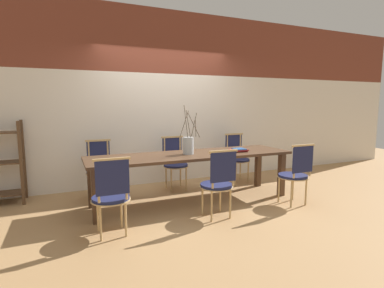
% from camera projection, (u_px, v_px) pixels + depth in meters
% --- Properties ---
extents(ground_plane, '(16.00, 16.00, 0.00)m').
position_uv_depth(ground_plane, '(192.00, 201.00, 4.64)').
color(ground_plane, '#A87F51').
extents(wall_rear, '(12.00, 0.06, 3.20)m').
position_uv_depth(wall_rear, '(164.00, 98.00, 5.62)').
color(wall_rear, silver).
rests_on(wall_rear, ground_plane).
extents(dining_table, '(3.12, 0.85, 0.74)m').
position_uv_depth(dining_table, '(192.00, 159.00, 4.56)').
color(dining_table, '#4C3321').
rests_on(dining_table, ground_plane).
extents(chair_near_leftend, '(0.45, 0.45, 0.92)m').
position_uv_depth(chair_near_leftend, '(111.00, 194.00, 3.36)').
color(chair_near_leftend, '#1E234C').
rests_on(chair_near_leftend, ground_plane).
extents(chair_near_left, '(0.45, 0.45, 0.92)m').
position_uv_depth(chair_near_left, '(218.00, 182.00, 3.90)').
color(chair_near_left, '#1E234C').
rests_on(chair_near_left, ground_plane).
extents(chair_near_center, '(0.45, 0.45, 0.92)m').
position_uv_depth(chair_near_center, '(295.00, 173.00, 4.41)').
color(chair_near_center, '#1E234C').
rests_on(chair_near_center, ground_plane).
extents(chair_far_leftend, '(0.45, 0.45, 0.92)m').
position_uv_depth(chair_far_leftend, '(100.00, 167.00, 4.77)').
color(chair_far_leftend, '#1E234C').
rests_on(chair_far_leftend, ground_plane).
extents(chair_far_left, '(0.45, 0.45, 0.92)m').
position_uv_depth(chair_far_left, '(175.00, 161.00, 5.28)').
color(chair_far_left, '#1E234C').
rests_on(chair_far_left, ground_plane).
extents(chair_far_center, '(0.45, 0.45, 0.92)m').
position_uv_depth(chair_far_center, '(237.00, 156.00, 5.78)').
color(chair_far_center, '#1E234C').
rests_on(chair_far_center, ground_plane).
extents(vase_centerpiece, '(0.28, 0.28, 0.74)m').
position_uv_depth(vase_centerpiece, '(188.00, 145.00, 4.50)').
color(vase_centerpiece, '#B2BCC1').
rests_on(vase_centerpiece, dining_table).
extents(book_stack, '(0.28, 0.21, 0.05)m').
position_uv_depth(book_stack, '(239.00, 150.00, 4.75)').
color(book_stack, maroon).
rests_on(book_stack, dining_table).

